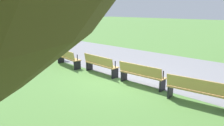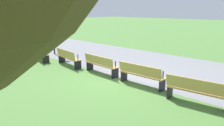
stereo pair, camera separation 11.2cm
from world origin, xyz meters
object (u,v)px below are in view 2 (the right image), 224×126
object	(u,v)px
bench_4	(141,74)
bench_5	(197,91)
trash_bin	(3,47)
bench_2	(68,57)
bench_1	(40,52)
bench_3	(100,64)
lamp_post	(52,11)
bench_0	(14,49)

from	to	relation	value
bench_4	bench_5	world-z (taller)	same
bench_4	trash_bin	distance (m)	10.95
trash_bin	bench_2	bearing A→B (deg)	9.81
bench_1	bench_2	size ratio (longest dim) A/B	1.01
bench_3	lamp_post	world-z (taller)	lamp_post
bench_2	lamp_post	bearing A→B (deg)	167.45
bench_5	lamp_post	world-z (taller)	lamp_post
bench_4	trash_bin	bearing A→B (deg)	-175.77
bench_4	bench_5	size ratio (longest dim) A/B	0.99
bench_2	bench_5	xyz separation A→B (m)	(7.01, 0.00, 0.00)
lamp_post	bench_0	bearing A→B (deg)	-117.51
bench_2	bench_5	world-z (taller)	same
bench_3	bench_4	distance (m)	2.34
bench_2	lamp_post	size ratio (longest dim) A/B	0.48
bench_5	trash_bin	xyz separation A→B (m)	(-13.21, -1.07, -0.09)
bench_1	bench_4	world-z (taller)	same
bench_1	lamp_post	xyz separation A→B (m)	(-1.12, 1.63, 2.37)
bench_0	bench_1	xyz separation A→B (m)	(2.27, 0.58, 0.00)
bench_5	trash_bin	bearing A→B (deg)	177.37
bench_1	bench_0	bearing A→B (deg)	-153.43
bench_1	bench_5	world-z (taller)	same
bench_0	trash_bin	world-z (taller)	bench_0
bench_5	trash_bin	world-z (taller)	bench_5
bench_0	bench_3	xyz separation A→B (m)	(6.91, 1.17, 0.00)
bench_0	bench_2	distance (m)	4.68
bench_4	lamp_post	bearing A→B (deg)	170.28
bench_0	trash_bin	size ratio (longest dim) A/B	2.54
bench_4	lamp_post	world-z (taller)	lamp_post
bench_0	bench_4	distance (m)	9.32
bench_3	bench_5	distance (m)	4.68
bench_1	bench_5	size ratio (longest dim) A/B	1.01
trash_bin	bench_5	bearing A→B (deg)	4.64
lamp_post	trash_bin	bearing A→B (deg)	-140.30
bench_1	trash_bin	size ratio (longest dim) A/B	2.54
bench_1	bench_4	xyz separation A→B (m)	(6.98, 0.59, 0.00)
bench_3	lamp_post	size ratio (longest dim) A/B	0.47
bench_3	trash_bin	xyz separation A→B (m)	(-8.53, -1.27, -0.09)
lamp_post	trash_bin	size ratio (longest dim) A/B	5.25
bench_0	bench_5	size ratio (longest dim) A/B	1.00
bench_0	bench_2	bearing A→B (deg)	29.00
bench_1	bench_5	distance (m)	9.32
bench_4	trash_bin	world-z (taller)	bench_4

